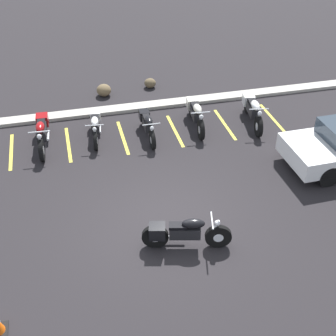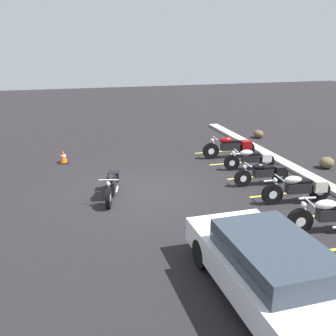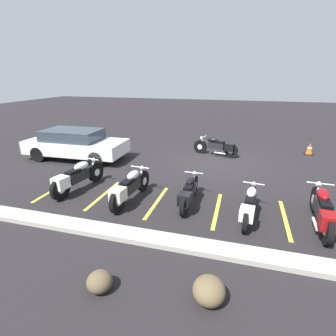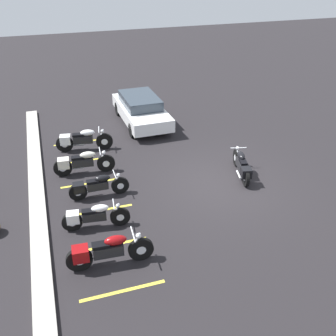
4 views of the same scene
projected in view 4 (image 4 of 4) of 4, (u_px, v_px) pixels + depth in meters
ground at (221, 183)px, 13.81m from camera, size 60.00×60.00×0.00m
motorcycle_black_featured at (242, 166)px, 14.01m from camera, size 2.07×0.80×0.83m
parked_bike_0 at (106, 251)px, 10.01m from camera, size 0.64×2.27×0.89m
parked_bike_1 at (92, 216)px, 11.40m from camera, size 0.61×1.98×0.78m
parked_bike_2 at (96, 186)px, 12.84m from camera, size 0.56×1.99×0.78m
parked_bike_3 at (81, 163)px, 14.15m from camera, size 0.63×2.20×0.87m
parked_bike_4 at (81, 140)px, 15.81m from camera, size 0.75×2.26×0.89m
car_white at (141, 109)px, 18.23m from camera, size 4.33×1.88×1.29m
concrete_curb at (38, 214)px, 12.11m from camera, size 18.00×0.50×0.12m
stall_line_0 at (123, 291)px, 9.47m from camera, size 0.10×2.10×0.00m
stall_line_1 at (110, 245)px, 10.91m from camera, size 0.10×2.10×0.00m
stall_line_2 at (99, 211)px, 12.36m from camera, size 0.10×2.10×0.00m
stall_line_3 at (91, 183)px, 13.81m from camera, size 0.10×2.10×0.00m
stall_line_4 at (85, 161)px, 15.25m from camera, size 0.10×2.10×0.00m
stall_line_5 at (79, 142)px, 16.70m from camera, size 0.10×2.10×0.00m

